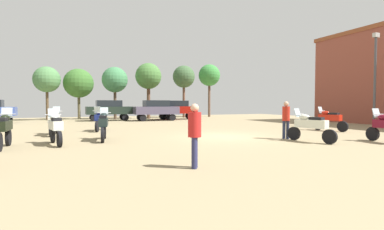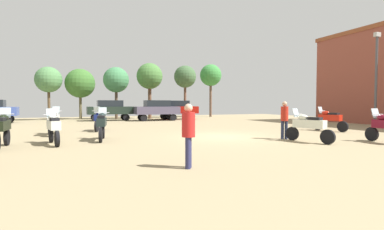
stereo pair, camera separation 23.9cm
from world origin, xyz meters
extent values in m
cube|color=#93825E|center=(0.00, 0.00, 0.01)|extent=(44.00, 52.00, 0.02)
cylinder|color=black|center=(-5.59, 1.55, 0.35)|extent=(0.22, 0.66, 0.65)
cylinder|color=black|center=(-5.82, 0.08, 0.35)|extent=(0.22, 0.66, 0.65)
cube|color=black|center=(-5.70, 0.81, 0.85)|extent=(0.56, 1.31, 0.36)
ellipsoid|color=black|center=(-5.66, 1.10, 1.13)|extent=(0.39, 0.52, 0.24)
cube|color=black|center=(-5.74, 0.59, 1.09)|extent=(0.38, 0.60, 0.12)
cube|color=silver|center=(-5.61, 1.41, 1.31)|extent=(0.38, 0.21, 0.39)
cylinder|color=#B7B7BC|center=(-5.62, 1.32, 1.25)|extent=(0.62, 0.13, 0.04)
cylinder|color=black|center=(5.36, -3.99, 0.33)|extent=(0.18, 0.62, 0.61)
ellipsoid|color=maroon|center=(5.31, -4.48, 1.09)|extent=(0.37, 0.51, 0.24)
cube|color=silver|center=(5.34, -4.14, 1.27)|extent=(0.37, 0.19, 0.39)
cylinder|color=#B7B7BC|center=(5.33, -4.24, 1.21)|extent=(0.62, 0.10, 0.04)
cylinder|color=black|center=(-9.31, 0.65, 0.35)|extent=(0.12, 0.67, 0.67)
cube|color=black|center=(-9.32, -0.12, 0.87)|extent=(0.37, 1.32, 0.36)
ellipsoid|color=black|center=(-9.32, 0.17, 1.15)|extent=(0.32, 0.48, 0.24)
cube|color=black|center=(-9.32, -0.35, 1.11)|extent=(0.30, 0.56, 0.12)
cube|color=silver|center=(-9.32, 0.50, 1.33)|extent=(0.36, 0.15, 0.39)
cylinder|color=#B7B7BC|center=(-9.32, 0.40, 1.27)|extent=(0.62, 0.04, 0.04)
cylinder|color=black|center=(2.27, -2.44, 0.32)|extent=(0.26, 0.62, 0.61)
cylinder|color=black|center=(2.65, -4.04, 0.32)|extent=(0.26, 0.62, 0.61)
cube|color=silver|center=(2.46, -3.24, 0.81)|extent=(0.67, 1.44, 0.36)
ellipsoid|color=silver|center=(2.39, -2.93, 1.09)|extent=(0.42, 0.54, 0.24)
cube|color=black|center=(2.52, -3.48, 1.05)|extent=(0.42, 0.61, 0.12)
cube|color=silver|center=(2.31, -2.59, 1.27)|extent=(0.39, 0.23, 0.39)
cylinder|color=#B7B7BC|center=(2.33, -2.70, 1.21)|extent=(0.61, 0.18, 0.04)
cylinder|color=black|center=(7.32, 0.84, 0.34)|extent=(0.24, 0.65, 0.64)
cylinder|color=black|center=(7.61, -0.69, 0.34)|extent=(0.24, 0.65, 0.64)
cube|color=red|center=(7.46, 0.08, 0.84)|extent=(0.60, 1.37, 0.36)
ellipsoid|color=red|center=(7.41, 0.37, 1.12)|extent=(0.40, 0.53, 0.24)
cube|color=black|center=(7.51, -0.15, 1.08)|extent=(0.40, 0.61, 0.12)
cube|color=silver|center=(7.34, 0.69, 1.30)|extent=(0.38, 0.22, 0.39)
cylinder|color=#B7B7BC|center=(7.36, 0.60, 1.24)|extent=(0.62, 0.15, 0.04)
cylinder|color=black|center=(-5.65, 4.92, 0.35)|extent=(0.31, 0.66, 0.65)
cylinder|color=black|center=(-5.20, 6.35, 0.35)|extent=(0.31, 0.66, 0.65)
cube|color=navy|center=(-5.42, 5.64, 0.85)|extent=(0.73, 1.32, 0.36)
ellipsoid|color=navy|center=(-5.51, 5.36, 1.13)|extent=(0.45, 0.55, 0.24)
cube|color=black|center=(-5.36, 5.85, 1.09)|extent=(0.45, 0.62, 0.12)
cube|color=silver|center=(-5.60, 5.06, 1.31)|extent=(0.39, 0.25, 0.39)
cylinder|color=#B7B7BC|center=(-5.58, 5.15, 1.25)|extent=(0.60, 0.22, 0.04)
cylinder|color=black|center=(-7.77, 0.93, 0.33)|extent=(0.24, 0.63, 0.62)
cylinder|color=black|center=(-7.46, -0.55, 0.33)|extent=(0.24, 0.63, 0.62)
cube|color=silver|center=(-7.61, 0.19, 0.82)|extent=(0.61, 1.34, 0.36)
ellipsoid|color=silver|center=(-7.67, 0.47, 1.10)|extent=(0.41, 0.53, 0.24)
cube|color=black|center=(-7.57, -0.03, 1.06)|extent=(0.41, 0.61, 0.12)
cube|color=silver|center=(-7.74, 0.79, 1.28)|extent=(0.38, 0.22, 0.39)
cylinder|color=#B7B7BC|center=(-7.72, 0.70, 1.22)|extent=(0.61, 0.16, 0.04)
cylinder|color=black|center=(-7.75, 4.99, 0.36)|extent=(0.20, 0.68, 0.67)
cylinder|color=black|center=(-7.95, 3.36, 0.36)|extent=(0.20, 0.68, 0.67)
cube|color=silver|center=(-7.85, 4.17, 0.87)|extent=(0.53, 1.43, 0.36)
ellipsoid|color=silver|center=(-7.81, 4.49, 1.15)|extent=(0.38, 0.52, 0.24)
cube|color=black|center=(-7.88, 3.93, 1.11)|extent=(0.37, 0.59, 0.12)
cube|color=silver|center=(-7.77, 4.83, 1.33)|extent=(0.38, 0.20, 0.39)
cylinder|color=#B7B7BC|center=(-7.78, 4.73, 1.27)|extent=(0.62, 0.11, 0.04)
cylinder|color=black|center=(-5.03, 15.68, 0.34)|extent=(0.64, 0.23, 0.64)
cylinder|color=black|center=(-5.04, 17.12, 0.34)|extent=(0.64, 0.23, 0.64)
cylinder|color=black|center=(-2.10, 15.71, 0.34)|extent=(0.64, 0.23, 0.64)
cylinder|color=black|center=(-2.12, 17.15, 0.34)|extent=(0.64, 0.23, 0.64)
cube|color=black|center=(-3.57, 16.42, 1.03)|extent=(4.32, 1.84, 0.75)
cube|color=black|center=(-3.57, 16.42, 1.71)|extent=(2.38, 1.61, 0.61)
cylinder|color=black|center=(-12.04, 15.42, 0.34)|extent=(0.65, 0.25, 0.64)
cylinder|color=black|center=(-12.10, 16.86, 0.34)|extent=(0.65, 0.25, 0.64)
cylinder|color=black|center=(-0.76, 13.92, 0.34)|extent=(0.64, 0.23, 0.64)
cylinder|color=black|center=(-0.73, 15.36, 0.34)|extent=(0.64, 0.23, 0.64)
cylinder|color=black|center=(2.17, 13.87, 0.34)|extent=(0.64, 0.23, 0.64)
cylinder|color=black|center=(2.19, 15.31, 0.34)|extent=(0.64, 0.23, 0.64)
cube|color=#4A445A|center=(0.72, 14.62, 1.03)|extent=(4.33, 1.87, 0.75)
cube|color=black|center=(0.72, 14.62, 1.71)|extent=(2.39, 1.62, 0.61)
cylinder|color=black|center=(1.83, 15.66, 0.34)|extent=(0.67, 0.32, 0.64)
cylinder|color=black|center=(2.07, 17.07, 0.34)|extent=(0.67, 0.32, 0.64)
cylinder|color=black|center=(4.72, 15.16, 0.34)|extent=(0.67, 0.32, 0.64)
cylinder|color=black|center=(4.96, 16.58, 0.34)|extent=(0.67, 0.32, 0.64)
cube|color=#94100A|center=(3.39, 16.12, 1.03)|extent=(4.54, 2.50, 0.75)
cube|color=black|center=(3.39, 16.12, 1.71)|extent=(2.60, 1.96, 0.61)
cylinder|color=#26284D|center=(-4.11, -5.71, 0.42)|extent=(0.14, 0.14, 0.80)
cylinder|color=#26284D|center=(-4.20, -5.86, 0.42)|extent=(0.14, 0.14, 0.80)
cylinder|color=red|center=(-4.16, -5.79, 1.14)|extent=(0.46, 0.46, 0.63)
sphere|color=tan|center=(-4.16, -5.79, 1.56)|extent=(0.22, 0.22, 0.22)
cylinder|color=#232842|center=(2.15, -1.92, 0.45)|extent=(0.14, 0.14, 0.85)
cylinder|color=#232842|center=(2.29, -2.02, 0.45)|extent=(0.14, 0.14, 0.85)
cylinder|color=#B02316|center=(2.22, -1.97, 1.21)|extent=(0.47, 0.47, 0.68)
sphere|color=tan|center=(2.22, -1.97, 1.67)|extent=(0.23, 0.23, 0.23)
cylinder|color=brown|center=(9.28, 19.93, 2.37)|extent=(0.32, 0.32, 4.69)
sphere|color=#377F38|center=(9.28, 19.93, 5.33)|extent=(2.74, 2.74, 2.74)
cylinder|color=brown|center=(-6.22, 20.11, 1.60)|extent=(0.28, 0.28, 3.16)
sphere|color=#376629|center=(-6.22, 20.11, 3.87)|extent=(3.09, 3.09, 3.09)
cylinder|color=brown|center=(5.62, 19.54, 2.19)|extent=(0.30, 0.30, 4.35)
sphere|color=#3B5A35|center=(5.62, 19.54, 4.97)|extent=(2.68, 2.68, 2.68)
cylinder|color=brown|center=(-2.60, 19.04, 1.84)|extent=(0.31, 0.31, 3.65)
sphere|color=#3C7849|center=(-2.60, 19.04, 4.28)|extent=(2.75, 2.75, 2.75)
cylinder|color=#4E3C26|center=(-9.19, 19.47, 1.78)|extent=(0.26, 0.26, 3.52)
sphere|color=#487844|center=(-9.19, 19.47, 4.12)|extent=(2.59, 2.59, 2.59)
cylinder|color=brown|center=(1.04, 18.78, 2.08)|extent=(0.39, 0.39, 4.12)
sphere|color=#417034|center=(1.04, 18.78, 4.80)|extent=(2.91, 2.91, 2.91)
cylinder|color=#47474C|center=(12.51, 0.74, 3.15)|extent=(0.16, 0.16, 6.27)
cube|color=#B2B2AD|center=(12.51, 0.74, 6.44)|extent=(0.44, 0.24, 0.30)
camera|label=1|loc=(-7.05, -12.33, 1.66)|focal=26.39mm
camera|label=2|loc=(-6.83, -12.42, 1.66)|focal=26.39mm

